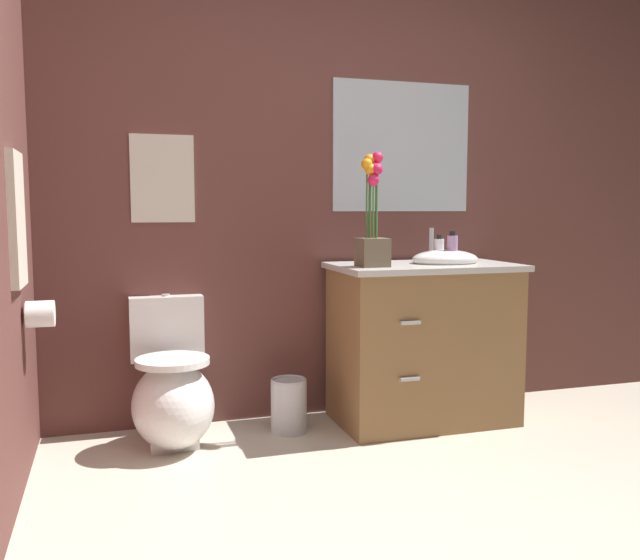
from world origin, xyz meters
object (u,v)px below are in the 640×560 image
object	(u,v)px
flower_vase	(373,225)
hanging_towel	(17,220)
toilet	(172,394)
trash_bin	(289,405)
soap_bottle	(452,249)
vanity_cabinet	(423,341)
toilet_paper_roll	(40,314)
lotion_bottle	(439,250)
wall_mirror	(402,147)
wall_poster	(163,179)

from	to	relation	value
flower_vase	hanging_towel	distance (m)	1.58
toilet	trash_bin	xyz separation A→B (m)	(0.57, 0.01, -0.11)
flower_vase	soap_bottle	world-z (taller)	flower_vase
vanity_cabinet	toilet_paper_roll	distance (m)	1.86
lotion_bottle	wall_mirror	distance (m)	0.60
wall_mirror	hanging_towel	size ratio (longest dim) A/B	1.54
wall_poster	toilet_paper_roll	xyz separation A→B (m)	(-0.54, -0.46, -0.58)
wall_poster	toilet	bearing A→B (deg)	-90.00
flower_vase	trash_bin	world-z (taller)	flower_vase
toilet	flower_vase	distance (m)	1.25
soap_bottle	trash_bin	distance (m)	1.16
toilet	trash_bin	bearing A→B (deg)	0.51
wall_poster	wall_mirror	xyz separation A→B (m)	(1.29, 0.00, 0.19)
vanity_cabinet	wall_mirror	size ratio (longest dim) A/B	1.26
lotion_bottle	hanging_towel	bearing A→B (deg)	-168.48
vanity_cabinet	toilet_paper_roll	bearing A→B (deg)	-174.70
vanity_cabinet	wall_poster	world-z (taller)	wall_poster
trash_bin	wall_mirror	world-z (taller)	wall_mirror
lotion_bottle	wall_mirror	size ratio (longest dim) A/B	0.18
hanging_towel	wall_mirror	bearing A→B (deg)	17.96
vanity_cabinet	hanging_towel	xyz separation A→B (m)	(-1.89, -0.32, 0.64)
soap_bottle	wall_poster	world-z (taller)	wall_poster
trash_bin	wall_poster	size ratio (longest dim) A/B	0.63
wall_mirror	hanging_towel	bearing A→B (deg)	-162.04
vanity_cabinet	trash_bin	distance (m)	0.78
trash_bin	hanging_towel	size ratio (longest dim) A/B	0.52
flower_vase	soap_bottle	distance (m)	0.49
flower_vase	trash_bin	xyz separation A→B (m)	(-0.40, 0.11, -0.90)
flower_vase	toilet_paper_roll	bearing A→B (deg)	-176.58
toilet	toilet_paper_roll	world-z (taller)	toilet_paper_roll
wall_mirror	toilet_paper_roll	size ratio (longest dim) A/B	7.27
hanging_towel	toilet_paper_roll	xyz separation A→B (m)	(0.06, 0.15, -0.39)
toilet	toilet_paper_roll	distance (m)	0.72
wall_poster	wall_mirror	world-z (taller)	wall_mirror
soap_bottle	toilet_paper_roll	distance (m)	2.00
soap_bottle	hanging_towel	world-z (taller)	hanging_towel
wall_poster	hanging_towel	world-z (taller)	wall_poster
wall_mirror	trash_bin	bearing A→B (deg)	-159.90
lotion_bottle	toilet_paper_roll	distance (m)	1.99
flower_vase	lotion_bottle	distance (m)	0.50
soap_bottle	wall_poster	distance (m)	1.51
wall_mirror	hanging_towel	distance (m)	2.02
flower_vase	hanging_towel	bearing A→B (deg)	-171.39
soap_bottle	trash_bin	world-z (taller)	soap_bottle
soap_bottle	hanging_towel	bearing A→B (deg)	-171.77
toilet	lotion_bottle	size ratio (longest dim) A/B	4.71
flower_vase	soap_bottle	xyz separation A→B (m)	(0.47, 0.06, -0.13)
flower_vase	soap_bottle	bearing A→B (deg)	6.95
hanging_towel	toilet_paper_roll	world-z (taller)	hanging_towel
lotion_bottle	wall_poster	world-z (taller)	wall_poster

